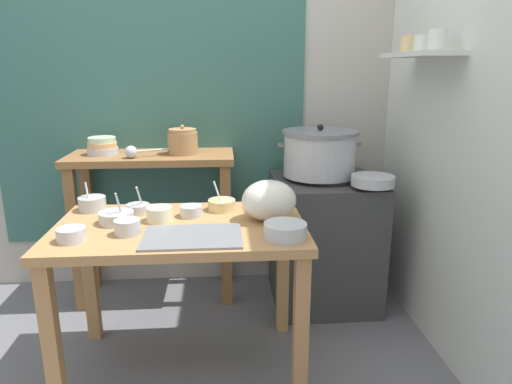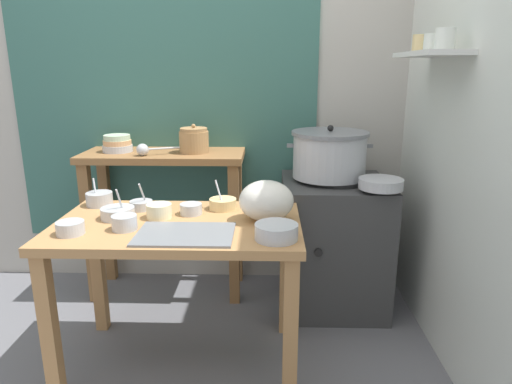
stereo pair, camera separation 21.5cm
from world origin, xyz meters
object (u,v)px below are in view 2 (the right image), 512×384
(prep_table, at_px, (179,245))
(prep_bowl_6, at_px, (191,208))
(prep_bowl_1, at_px, (70,227))
(prep_bowl_2, at_px, (223,203))
(prep_bowl_7, at_px, (276,231))
(steamer_pot, at_px, (329,154))
(ladle, at_px, (144,150))
(back_shelf_table, at_px, (165,188))
(prep_bowl_8, at_px, (159,210))
(stove_block, at_px, (333,243))
(prep_bowl_5, at_px, (99,198))
(clay_pot, at_px, (194,140))
(plastic_bag, at_px, (266,201))
(wide_pan, at_px, (381,184))
(prep_bowl_0, at_px, (141,204))
(prep_bowl_3, at_px, (124,222))
(serving_tray, at_px, (185,234))
(prep_bowl_4, at_px, (118,212))
(bowl_stack_enamel, at_px, (117,144))

(prep_table, distance_m, prep_bowl_6, 0.18)
(prep_bowl_1, xyz_separation_m, prep_bowl_2, (0.60, 0.37, -0.00))
(prep_bowl_7, bearing_deg, steamer_pot, 69.45)
(ladle, bearing_deg, back_shelf_table, 53.01)
(prep_bowl_8, bearing_deg, stove_block, 32.15)
(prep_bowl_2, bearing_deg, steamer_pot, 37.39)
(steamer_pot, height_order, prep_bowl_7, steamer_pot)
(prep_bowl_1, bearing_deg, prep_bowl_5, 93.70)
(steamer_pot, bearing_deg, prep_bowl_7, -110.55)
(clay_pot, xyz_separation_m, prep_bowl_1, (-0.38, -0.91, -0.22))
(steamer_pot, height_order, prep_bowl_5, steamer_pot)
(plastic_bag, height_order, wide_pan, plastic_bag)
(ladle, bearing_deg, prep_bowl_1, -97.65)
(prep_bowl_0, relative_size, prep_bowl_5, 1.02)
(ladle, distance_m, prep_bowl_8, 0.64)
(clay_pot, distance_m, prep_bowl_5, 0.68)
(prep_bowl_0, xyz_separation_m, prep_bowl_2, (0.40, 0.02, 0.00))
(prep_bowl_3, bearing_deg, serving_tray, -12.96)
(prep_bowl_4, bearing_deg, back_shelf_table, 85.16)
(prep_bowl_2, xyz_separation_m, prep_bowl_8, (-0.28, -0.14, 0.01))
(clay_pot, relative_size, prep_bowl_6, 1.67)
(prep_bowl_0, relative_size, prep_bowl_3, 1.31)
(bowl_stack_enamel, xyz_separation_m, ladle, (0.19, -0.13, -0.01))
(prep_bowl_4, xyz_separation_m, prep_bowl_7, (0.72, -0.24, 0.01))
(wide_pan, xyz_separation_m, prep_bowl_2, (-0.81, -0.18, -0.06))
(clay_pot, bearing_deg, prep_bowl_6, -82.92)
(steamer_pot, distance_m, prep_bowl_5, 1.26)
(prep_bowl_3, bearing_deg, prep_bowl_8, 55.56)
(prep_bowl_7, bearing_deg, plastic_bag, 100.27)
(steamer_pot, relative_size, bowl_stack_enamel, 2.73)
(back_shelf_table, height_order, steamer_pot, steamer_pot)
(prep_bowl_8, bearing_deg, prep_bowl_5, 151.44)
(plastic_bag, height_order, prep_bowl_3, plastic_bag)
(prep_bowl_5, bearing_deg, prep_bowl_1, -86.30)
(steamer_pot, bearing_deg, bowl_stack_enamel, 174.29)
(stove_block, xyz_separation_m, clay_pot, (-0.83, 0.13, 0.59))
(prep_table, height_order, prep_bowl_8, prep_bowl_8)
(plastic_bag, relative_size, prep_bowl_0, 1.76)
(prep_table, xyz_separation_m, prep_bowl_1, (-0.41, -0.17, 0.14))
(bowl_stack_enamel, bearing_deg, prep_bowl_2, -39.20)
(stove_block, xyz_separation_m, ladle, (-1.10, 0.02, 0.55))
(prep_bowl_3, xyz_separation_m, prep_bowl_5, (-0.23, 0.35, 0.00))
(prep_bowl_3, distance_m, prep_bowl_7, 0.65)
(prep_bowl_1, height_order, prep_bowl_4, prep_bowl_4)
(stove_block, xyz_separation_m, prep_bowl_3, (-1.00, -0.72, 0.37))
(prep_bowl_7, bearing_deg, ladle, 131.83)
(plastic_bag, distance_m, prep_bowl_5, 0.87)
(back_shelf_table, bearing_deg, prep_bowl_1, -101.80)
(clay_pot, bearing_deg, plastic_bag, -58.64)
(prep_bowl_8, bearing_deg, prep_table, -29.05)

